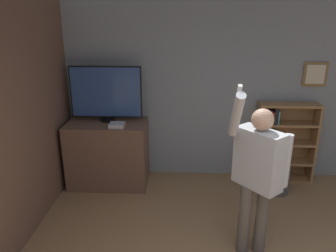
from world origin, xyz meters
name	(u,v)px	position (x,y,z in m)	size (l,w,h in m)	color
wall_back	(232,92)	(0.00, 3.20, 1.35)	(7.02, 0.09, 2.70)	gray
wall_side_brick	(17,124)	(-2.54, 1.59, 1.35)	(0.06, 4.77, 2.70)	brown
tv_ledge	(108,153)	(-1.86, 2.80, 0.49)	(1.16, 0.67, 0.97)	brown
television	(106,93)	(-1.86, 2.89, 1.39)	(1.04, 0.22, 0.81)	black
game_console	(117,125)	(-1.67, 2.62, 1.00)	(0.21, 0.20, 0.05)	silver
bookshelf	(279,142)	(0.74, 3.02, 0.62)	(0.89, 0.28, 1.23)	#997047
person	(258,170)	(0.02, 1.31, 1.00)	(0.63, 0.57, 1.90)	#56514C
waste_bin	(278,180)	(0.65, 2.62, 0.18)	(0.32, 0.32, 0.36)	#4C4C51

